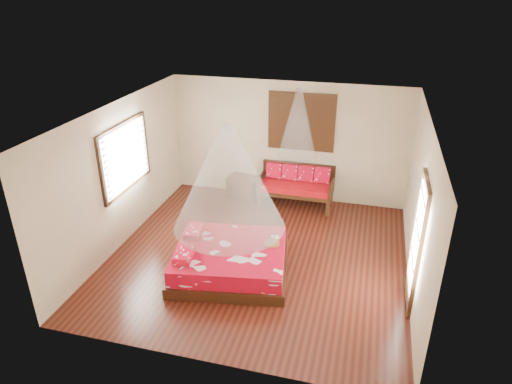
% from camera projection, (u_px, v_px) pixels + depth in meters
% --- Properties ---
extents(room, '(5.54, 5.54, 2.84)m').
position_uv_depth(room, '(258.00, 190.00, 8.15)').
color(room, black).
rests_on(room, ground).
extents(bed, '(2.28, 2.13, 0.63)m').
position_uv_depth(bed, '(230.00, 260.00, 8.19)').
color(bed, black).
rests_on(bed, floor).
extents(daybed, '(1.70, 0.76, 0.94)m').
position_uv_depth(daybed, '(296.00, 184.00, 10.54)').
color(daybed, black).
rests_on(daybed, floor).
extents(storage_chest, '(0.81, 0.65, 0.50)m').
position_uv_depth(storage_chest, '(243.00, 187.00, 11.01)').
color(storage_chest, black).
rests_on(storage_chest, floor).
extents(shutter_panel, '(1.52, 0.06, 1.32)m').
position_uv_depth(shutter_panel, '(301.00, 122.00, 10.24)').
color(shutter_panel, black).
rests_on(shutter_panel, wall_back).
extents(window_left, '(0.10, 1.74, 1.34)m').
position_uv_depth(window_left, '(126.00, 157.00, 8.82)').
color(window_left, black).
rests_on(window_left, wall_left).
extents(glazed_door, '(0.08, 1.02, 2.16)m').
position_uv_depth(glazed_door, '(416.00, 244.00, 7.14)').
color(glazed_door, black).
rests_on(glazed_door, floor).
extents(wine_tray, '(0.28, 0.28, 0.22)m').
position_uv_depth(wine_tray, '(272.00, 241.00, 8.18)').
color(wine_tray, brown).
rests_on(wine_tray, bed).
extents(mosquito_net_main, '(1.92, 1.92, 1.80)m').
position_uv_depth(mosquito_net_main, '(228.00, 178.00, 7.51)').
color(mosquito_net_main, white).
rests_on(mosquito_net_main, ceiling).
extents(mosquito_net_daybed, '(0.85, 0.85, 1.50)m').
position_uv_depth(mosquito_net_daybed, '(298.00, 124.00, 9.79)').
color(mosquito_net_daybed, white).
rests_on(mosquito_net_daybed, ceiling).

